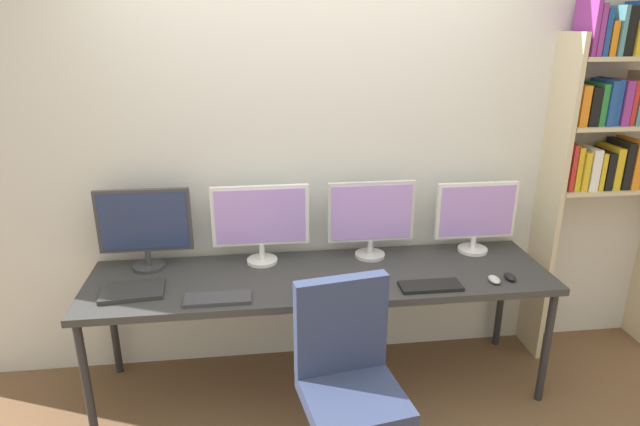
{
  "coord_description": "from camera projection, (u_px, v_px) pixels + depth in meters",
  "views": [
    {
      "loc": [
        -0.35,
        -2.11,
        2.08
      ],
      "look_at": [
        0.0,
        0.65,
        1.09
      ],
      "focal_mm": 30.25,
      "sensor_mm": 36.0,
      "label": 1
    }
  ],
  "objects": [
    {
      "name": "wall_back",
      "position": [
        312.0,
        160.0,
        3.23
      ],
      "size": [
        4.99,
        0.1,
        2.6
      ],
      "color": "silver",
      "rests_on": "ground_plane"
    },
    {
      "name": "desk",
      "position": [
        321.0,
        282.0,
        3.04
      ],
      "size": [
        2.59,
        0.68,
        0.74
      ],
      "color": "#333333",
      "rests_on": "ground_plane"
    },
    {
      "name": "bookshelf",
      "position": [
        613.0,
        135.0,
        3.21
      ],
      "size": [
        0.83,
        0.28,
        2.2
      ],
      "color": "beige",
      "rests_on": "ground_plane"
    },
    {
      "name": "office_chair",
      "position": [
        349.0,
        404.0,
        2.51
      ],
      "size": [
        0.52,
        0.52,
        0.99
      ],
      "color": "#2D2D33",
      "rests_on": "ground_plane"
    },
    {
      "name": "monitor_far_left",
      "position": [
        145.0,
        225.0,
        3.02
      ],
      "size": [
        0.52,
        0.18,
        0.47
      ],
      "color": "#38383D",
      "rests_on": "desk"
    },
    {
      "name": "monitor_center_left",
      "position": [
        261.0,
        220.0,
        3.1
      ],
      "size": [
        0.56,
        0.18,
        0.47
      ],
      "color": "silver",
      "rests_on": "desk"
    },
    {
      "name": "monitor_center_right",
      "position": [
        371.0,
        216.0,
        3.18
      ],
      "size": [
        0.52,
        0.18,
        0.47
      ],
      "color": "silver",
      "rests_on": "desk"
    },
    {
      "name": "monitor_far_right",
      "position": [
        476.0,
        215.0,
        3.26
      ],
      "size": [
        0.5,
        0.18,
        0.44
      ],
      "color": "silver",
      "rests_on": "desk"
    },
    {
      "name": "keyboard_left",
      "position": [
        218.0,
        299.0,
        2.74
      ],
      "size": [
        0.34,
        0.13,
        0.02
      ],
      "primitive_type": "cube",
      "color": "#38383D",
      "rests_on": "desk"
    },
    {
      "name": "keyboard_right",
      "position": [
        431.0,
        286.0,
        2.87
      ],
      "size": [
        0.33,
        0.13,
        0.02
      ],
      "primitive_type": "cube",
      "color": "black",
      "rests_on": "desk"
    },
    {
      "name": "mouse_left_side",
      "position": [
        510.0,
        277.0,
        2.96
      ],
      "size": [
        0.06,
        0.1,
        0.03
      ],
      "primitive_type": "ellipsoid",
      "color": "black",
      "rests_on": "desk"
    },
    {
      "name": "mouse_right_side",
      "position": [
        494.0,
        279.0,
        2.93
      ],
      "size": [
        0.06,
        0.1,
        0.03
      ],
      "primitive_type": "ellipsoid",
      "color": "silver",
      "rests_on": "desk"
    },
    {
      "name": "laptop_closed",
      "position": [
        133.0,
        291.0,
        2.82
      ],
      "size": [
        0.34,
        0.25,
        0.02
      ],
      "primitive_type": "cube",
      "rotation": [
        0.0,
        0.0,
        0.09
      ],
      "color": "#2D2D2D",
      "rests_on": "desk"
    },
    {
      "name": "coffee_mug",
      "position": [
        307.0,
        291.0,
        2.74
      ],
      "size": [
        0.11,
        0.08,
        0.09
      ],
      "color": "#1E8C4C",
      "rests_on": "desk"
    }
  ]
}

